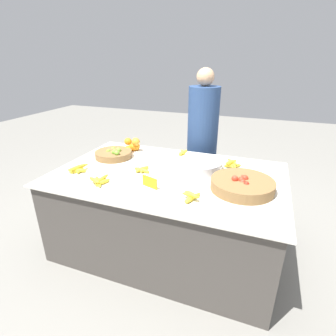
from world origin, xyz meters
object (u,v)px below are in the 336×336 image
Objects in this scene: lime_bowl at (114,154)px; price_sign at (150,182)px; metal_bowl at (199,165)px; vendor_person at (202,145)px; tomato_basket at (242,185)px.

lime_bowl is 0.74m from price_sign.
price_sign is (-0.26, -0.47, 0.01)m from metal_bowl.
lime_bowl is 0.23× the size of vendor_person.
tomato_basket is 0.67m from price_sign.
tomato_basket reaches higher than metal_bowl.
metal_bowl is at bearing 145.38° from tomato_basket.
tomato_basket is 0.47m from metal_bowl.
metal_bowl is 2.85× the size of price_sign.
tomato_basket is 1.19× the size of metal_bowl.
price_sign is at bearing -118.80° from metal_bowl.
price_sign is at bearing -94.93° from vendor_person.
price_sign is 1.20m from vendor_person.
lime_bowl is at bearing -132.97° from vendor_person.
price_sign is 0.09× the size of vendor_person.
vendor_person is at bearing 47.03° from lime_bowl.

